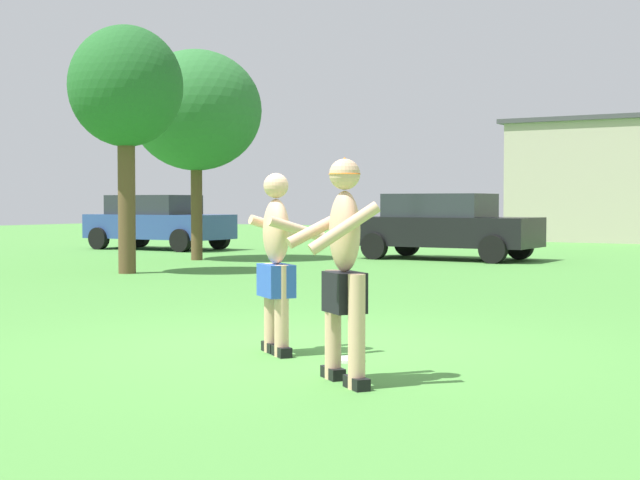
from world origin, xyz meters
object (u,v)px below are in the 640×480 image
player_in_black (344,260)px  tree_left_field (196,111)px  car_black_near_post (445,225)px  player_near (277,259)px  frisbee (348,360)px  car_blue_mid_lot (158,221)px  tree_right_field (126,89)px

player_in_black → tree_left_field: tree_left_field is taller
car_black_near_post → tree_left_field: size_ratio=0.87×
car_black_near_post → player_near: bearing=-72.0°
frisbee → car_blue_mid_lot: bearing=135.8°
player_near → player_in_black: bearing=-36.5°
frisbee → car_black_near_post: car_black_near_post is taller
player_near → car_blue_mid_lot: player_near is taller
player_near → tree_right_field: tree_right_field is taller
frisbee → tree_right_field: size_ratio=0.06×
player_in_black → car_blue_mid_lot: player_in_black is taller
player_near → frisbee: (0.74, 0.01, -0.86)m
player_in_black → tree_left_field: 15.92m
car_black_near_post → tree_right_field: bearing=-114.9°
frisbee → tree_left_field: 15.13m
player_near → tree_left_field: 14.46m
car_black_near_post → tree_right_field: (-3.42, -7.36, 2.73)m
player_near → car_blue_mid_lot: bearing=134.2°
frisbee → tree_left_field: bearing=133.9°
car_black_near_post → car_blue_mid_lot: bearing=179.5°
car_black_near_post → tree_right_field: size_ratio=0.90×
car_black_near_post → tree_left_field: 6.55m
player_in_black → frisbee: (-0.48, 0.91, -0.93)m
car_black_near_post → player_in_black: bearing=-68.9°
player_near → car_blue_mid_lot: 19.57m
player_near → car_blue_mid_lot: (-13.66, 14.02, -0.04)m
player_in_black → tree_right_field: tree_right_field is taller
player_near → frisbee: player_near is taller
player_in_black → tree_right_field: bearing=140.7°
tree_left_field → frisbee: bearing=-46.1°
player_in_black → tree_right_field: (-9.16, 7.49, 2.60)m
car_blue_mid_lot → player_near: bearing=-45.8°
frisbee → car_blue_mid_lot: size_ratio=0.07×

